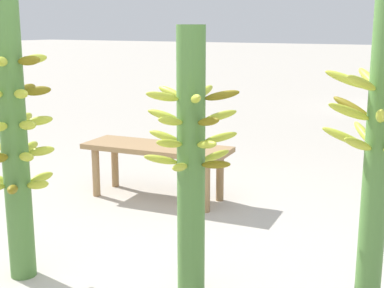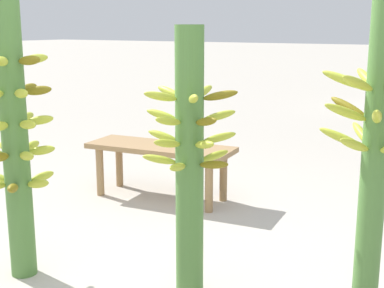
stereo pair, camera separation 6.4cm
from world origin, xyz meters
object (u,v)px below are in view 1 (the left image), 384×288
banana_stalk_left (14,135)px  banana_stalk_right (378,144)px  market_bench (157,154)px  banana_stalk_center (191,161)px

banana_stalk_left → banana_stalk_right: (1.76, 0.31, 0.09)m
banana_stalk_right → banana_stalk_left: bearing=-170.0°
banana_stalk_left → market_bench: bearing=94.3°
banana_stalk_right → market_bench: banana_stalk_right is taller
banana_stalk_center → banana_stalk_right: banana_stalk_right is taller
banana_stalk_left → market_bench: (-0.11, 1.50, -0.43)m
banana_stalk_center → banana_stalk_right: bearing=2.4°
banana_stalk_left → banana_stalk_right: 1.79m
banana_stalk_center → banana_stalk_left: bearing=-163.2°
banana_stalk_left → banana_stalk_center: size_ratio=1.14×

